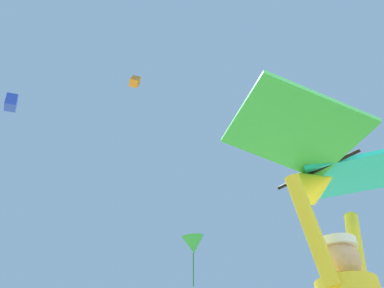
{
  "coord_description": "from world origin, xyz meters",
  "views": [
    {
      "loc": [
        -2.02,
        -1.31,
        0.72
      ],
      "look_at": [
        -0.29,
        1.85,
        3.61
      ],
      "focal_mm": 33.69,
      "sensor_mm": 36.0,
      "label": 1
    }
  ],
  "objects_px": {
    "distant_kite_green_high_right": "(193,245)",
    "held_stunt_kite": "(324,163)",
    "distant_kite_orange_mid_right": "(135,82)",
    "distant_kite_blue_low_right": "(11,102)"
  },
  "relations": [
    {
      "from": "distant_kite_green_high_right",
      "to": "held_stunt_kite",
      "type": "bearing_deg",
      "value": -114.08
    },
    {
      "from": "held_stunt_kite",
      "to": "distant_kite_orange_mid_right",
      "type": "distance_m",
      "value": 23.29
    },
    {
      "from": "distant_kite_green_high_right",
      "to": "distant_kite_blue_low_right",
      "type": "xyz_separation_m",
      "value": [
        -8.78,
        12.87,
        14.4
      ]
    },
    {
      "from": "distant_kite_orange_mid_right",
      "to": "distant_kite_blue_low_right",
      "type": "bearing_deg",
      "value": 135.41
    },
    {
      "from": "distant_kite_green_high_right",
      "to": "distant_kite_blue_low_right",
      "type": "relative_size",
      "value": 1.32
    },
    {
      "from": "distant_kite_orange_mid_right",
      "to": "distant_kite_blue_low_right",
      "type": "relative_size",
      "value": 0.77
    },
    {
      "from": "held_stunt_kite",
      "to": "distant_kite_orange_mid_right",
      "type": "bearing_deg",
      "value": 79.51
    },
    {
      "from": "distant_kite_green_high_right",
      "to": "distant_kite_blue_low_right",
      "type": "height_order",
      "value": "distant_kite_blue_low_right"
    },
    {
      "from": "distant_kite_orange_mid_right",
      "to": "distant_kite_blue_low_right",
      "type": "xyz_separation_m",
      "value": [
        -7.33,
        7.23,
        0.81
      ]
    },
    {
      "from": "held_stunt_kite",
      "to": "distant_kite_green_high_right",
      "type": "height_order",
      "value": "distant_kite_green_high_right"
    }
  ]
}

